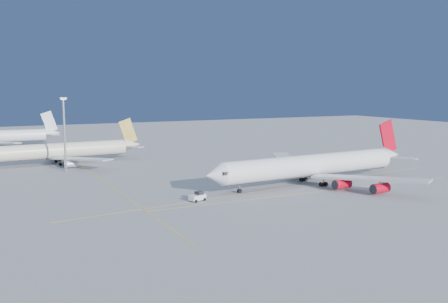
# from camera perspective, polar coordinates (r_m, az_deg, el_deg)

# --- Properties ---
(ground) EXTENTS (500.00, 500.00, 0.00)m
(ground) POSITION_cam_1_polar(r_m,az_deg,el_deg) (136.93, 5.43, -3.71)
(ground) COLOR slate
(ground) RESTS_ON ground
(taxiway_lines) EXTENTS (118.86, 140.00, 0.02)m
(taxiway_lines) POSITION_cam_1_polar(r_m,az_deg,el_deg) (135.43, -1.30, -3.80)
(taxiway_lines) COLOR #DFAE0C
(taxiway_lines) RESTS_ON ground
(airliner_virgin) EXTENTS (67.59, 60.56, 16.67)m
(airliner_virgin) POSITION_cam_1_polar(r_m,az_deg,el_deg) (138.43, 10.34, -1.57)
(airliner_virgin) COLOR white
(airliner_virgin) RESTS_ON ground
(airliner_etihad) EXTENTS (57.95, 53.46, 15.12)m
(airliner_etihad) POSITION_cam_1_polar(r_m,az_deg,el_deg) (180.20, -18.16, 0.09)
(airliner_etihad) COLOR beige
(airliner_etihad) RESTS_ON ground
(pushback_tug) EXTENTS (4.31, 3.38, 2.19)m
(pushback_tug) POSITION_cam_1_polar(r_m,az_deg,el_deg) (116.29, -3.03, -5.17)
(pushback_tug) COLOR white
(pushback_tug) RESTS_ON ground
(light_mast) EXTENTS (2.00, 2.00, 23.14)m
(light_mast) POSITION_cam_1_polar(r_m,az_deg,el_deg) (161.91, -17.79, 2.55)
(light_mast) COLOR gray
(light_mast) RESTS_ON ground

